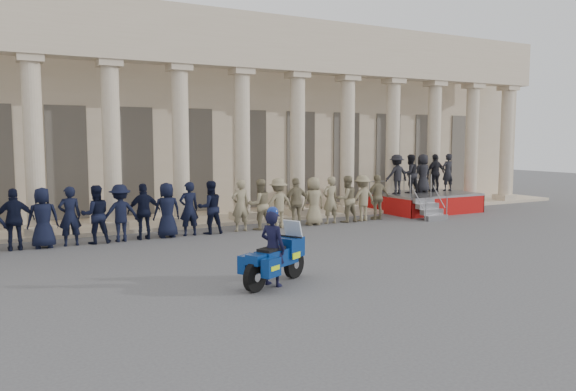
{
  "coord_description": "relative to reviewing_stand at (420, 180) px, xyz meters",
  "views": [
    {
      "loc": [
        -8.07,
        -13.12,
        3.47
      ],
      "look_at": [
        0.77,
        3.11,
        1.6
      ],
      "focal_mm": 35.0,
      "sensor_mm": 36.0,
      "label": 1
    }
  ],
  "objects": [
    {
      "name": "ground",
      "position": [
        -10.17,
        -7.21,
        -1.5
      ],
      "size": [
        90.0,
        90.0,
        0.0
      ],
      "primitive_type": "plane",
      "color": "#48484B",
      "rests_on": "ground"
    },
    {
      "name": "building",
      "position": [
        -10.17,
        7.54,
        3.02
      ],
      "size": [
        40.0,
        12.5,
        9.0
      ],
      "color": "#C0AD90",
      "rests_on": "ground"
    },
    {
      "name": "officer_rank",
      "position": [
        -12.3,
        -1.11,
        -0.53
      ],
      "size": [
        19.23,
        0.74,
        1.95
      ],
      "color": "black",
      "rests_on": "ground"
    },
    {
      "name": "reviewing_stand",
      "position": [
        0.0,
        0.0,
        0.0
      ],
      "size": [
        4.48,
        4.24,
        2.74
      ],
      "color": "gray",
      "rests_on": "ground"
    },
    {
      "name": "motorcycle",
      "position": [
        -12.2,
        -8.65,
        -0.87
      ],
      "size": [
        2.11,
        1.44,
        1.47
      ],
      "rotation": [
        0.0,
        0.0,
        0.47
      ],
      "color": "black",
      "rests_on": "ground"
    },
    {
      "name": "rider",
      "position": [
        -12.31,
        -8.71,
        -0.57
      ],
      "size": [
        0.68,
        0.78,
        1.89
      ],
      "rotation": [
        0.0,
        0.0,
        2.04
      ],
      "color": "black",
      "rests_on": "ground"
    }
  ]
}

